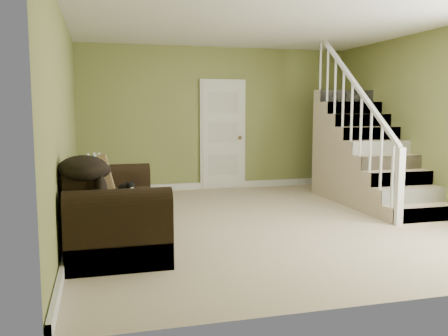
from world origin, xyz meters
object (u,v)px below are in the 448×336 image
sofa (111,212)px  side_table (95,188)px  cat (126,190)px  banana (132,199)px

sofa → side_table: bearing=95.7°
side_table → cat: 1.77m
side_table → banana: bearing=-78.6°
side_table → banana: side_table is taller
banana → sofa: bearing=114.0°
sofa → cat: bearing=32.2°
sofa → banana: sofa is taller
side_table → banana: (0.40, -2.00, 0.19)m
sofa → cat: 0.31m
sofa → cat: sofa is taller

